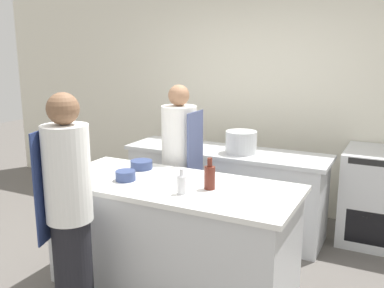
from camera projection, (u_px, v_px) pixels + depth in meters
name	position (u px, v px, depth m)	size (l,w,h in m)	color
ground_plane	(173.00, 285.00, 3.62)	(16.00, 16.00, 0.00)	#605B56
wall_back	(258.00, 95.00, 5.17)	(8.00, 0.06, 2.80)	silver
prep_counter	(173.00, 235.00, 3.52)	(2.02, 0.88, 0.90)	silver
pass_counter	(225.00, 191.00, 4.62)	(2.17, 0.63, 0.90)	silver
chef_at_prep_near	(69.00, 209.00, 3.01)	(0.37, 0.36, 1.68)	black
chef_at_stove	(180.00, 168.00, 4.17)	(0.35, 0.34, 1.63)	black
bottle_olive_oil	(210.00, 177.00, 3.26)	(0.09, 0.09, 0.25)	#5B2319
bottle_vinegar	(75.00, 163.00, 3.68)	(0.08, 0.08, 0.22)	#B2A84C
bottle_wine	(182.00, 184.00, 3.15)	(0.07, 0.07, 0.19)	silver
bowl_mixing_large	(126.00, 176.00, 3.48)	(0.16, 0.16, 0.08)	navy
bowl_prep_small	(141.00, 165.00, 3.82)	(0.20, 0.20, 0.08)	navy
stockpot	(241.00, 142.00, 4.38)	(0.32, 0.32, 0.23)	silver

